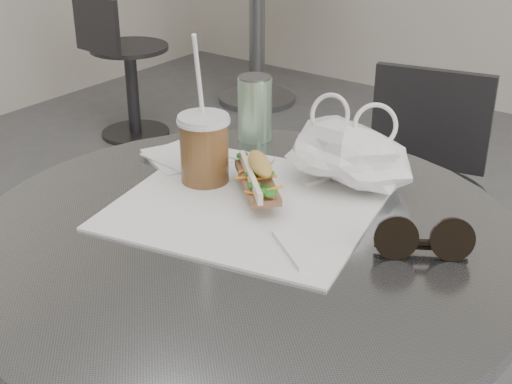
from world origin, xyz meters
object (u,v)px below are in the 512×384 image
Objects in this scene: bg_chair at (125,75)px; banh_mi at (258,179)px; bg_table at (257,12)px; chair_far at (408,234)px; drink_can at (255,108)px; iced_coffee at (204,148)px; sunglasses at (423,241)px.

bg_chair is 3.65× the size of banh_mi.
banh_mi reaches higher than bg_table.
bg_chair is at bearing -102.83° from bg_table.
bg_chair is at bearing -32.60° from chair_far.
drink_can reaches higher than chair_far.
iced_coffee is 2.05× the size of drink_can.
bg_table is 4.13× the size of banh_mi.
iced_coffee reaches higher than bg_table.
banh_mi reaches higher than sunglasses.
bg_table is 2.64m from banh_mi.
drink_can is at bearing 69.95° from chair_far.
iced_coffee is at bearing -35.92° from bg_chair.
bg_table is 2.41m from drink_can.
bg_table is 6.32× the size of sunglasses.
sunglasses reaches higher than chair_far.
chair_far reaches higher than bg_chair.
bg_table reaches higher than chair_far.
iced_coffee is (-0.10, -0.00, 0.02)m from banh_mi.
sunglasses is (0.36, -0.01, -0.03)m from iced_coffee.
banh_mi is at bearing -52.26° from drink_can.
banh_mi is at bearing 83.27° from chair_far.
chair_far is 0.87m from banh_mi.
bg_table is 6.50× the size of drink_can.
drink_can is (-0.08, -0.55, 0.48)m from chair_far.
sunglasses is at bearing -49.35° from bg_table.
sunglasses is at bearing 101.88° from chair_far.
bg_table is 2.81m from sunglasses.
sunglasses is 0.46m from drink_can.
iced_coffee is at bearing 75.62° from chair_far.
chair_far is 0.93m from sunglasses.
bg_chair is 2.03m from drink_can.
bg_table is at bearing 124.59° from iced_coffee.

